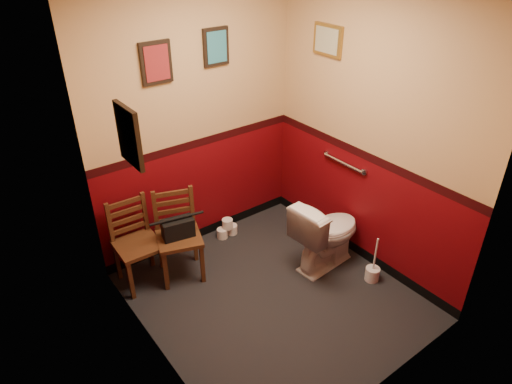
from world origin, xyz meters
The scene contains 16 objects.
floor centered at (0.00, 0.00, 0.00)m, with size 2.20×2.40×0.00m, color black.
wall_back centered at (0.00, 1.20, 1.35)m, with size 2.20×2.70×0.00m, color #58050A.
wall_front centered at (0.00, -1.20, 1.35)m, with size 2.20×2.70×0.00m, color #58050A.
wall_left centered at (-1.10, 0.00, 1.35)m, with size 2.40×2.70×0.00m, color #58050A.
wall_right centered at (1.10, 0.00, 1.35)m, with size 2.40×2.70×0.00m, color #58050A.
grab_bar centered at (1.07, 0.25, 0.95)m, with size 0.05×0.56×0.06m.
framed_print_back_a centered at (-0.35, 1.18, 1.95)m, with size 0.28×0.04×0.36m.
framed_print_back_b centered at (0.25, 1.18, 2.00)m, with size 0.26×0.04×0.34m.
framed_print_left centered at (-1.08, 0.10, 1.85)m, with size 0.04×0.30×0.38m.
framed_print_right centered at (1.08, 0.60, 2.05)m, with size 0.04×0.34×0.28m.
toilet centered at (0.72, 0.06, 0.37)m, with size 0.42×0.75×0.73m, color white.
toilet_brush centered at (0.91, -0.39, 0.08)m, with size 0.14×0.14×0.49m.
chair_left centered at (-0.85, 0.96, 0.42)m, with size 0.41×0.41×0.84m.
chair_right centered at (-0.49, 0.82, 0.43)m, with size 0.51×0.51×0.86m.
handbag centered at (-0.50, 0.78, 0.54)m, with size 0.31×0.20×0.21m.
tp_stack centered at (0.21, 1.04, 0.09)m, with size 0.24×0.13×0.21m.
Camera 1 is at (-2.01, -2.40, 2.96)m, focal length 32.00 mm.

